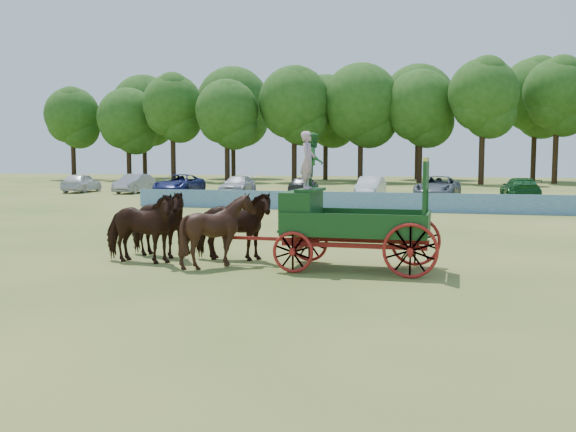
% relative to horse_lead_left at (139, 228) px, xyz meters
% --- Properties ---
extents(ground, '(160.00, 160.00, 0.00)m').
position_rel_horse_lead_left_xyz_m(ground, '(4.08, 0.91, -1.01)').
color(ground, '#A39249').
rests_on(ground, ground).
extents(horse_lead_left, '(2.44, 1.19, 2.02)m').
position_rel_horse_lead_left_xyz_m(horse_lead_left, '(0.00, 0.00, 0.00)').
color(horse_lead_left, '#32170E').
rests_on(horse_lead_left, ground).
extents(horse_lead_right, '(2.59, 1.66, 2.02)m').
position_rel_horse_lead_left_xyz_m(horse_lead_right, '(0.00, 1.10, 0.00)').
color(horse_lead_right, '#32170E').
rests_on(horse_lead_right, ground).
extents(horse_wheel_left, '(2.00, 1.82, 2.02)m').
position_rel_horse_lead_left_xyz_m(horse_wheel_left, '(2.40, 0.00, 0.00)').
color(horse_wheel_left, '#32170E').
rests_on(horse_wheel_left, ground).
extents(horse_wheel_right, '(2.51, 1.39, 2.02)m').
position_rel_horse_lead_left_xyz_m(horse_wheel_right, '(2.40, 1.10, 0.00)').
color(horse_wheel_right, '#32170E').
rests_on(horse_wheel_right, ground).
extents(farm_dray, '(5.99, 2.00, 3.68)m').
position_rel_horse_lead_left_xyz_m(farm_dray, '(5.37, 0.58, 0.61)').
color(farm_dray, '#A62610').
rests_on(farm_dray, ground).
extents(sponsor_banner, '(26.00, 0.08, 1.05)m').
position_rel_horse_lead_left_xyz_m(sponsor_banner, '(3.08, 18.91, -0.48)').
color(sponsor_banner, '#1C5D99').
rests_on(sponsor_banner, ground).
extents(parked_cars, '(57.31, 7.19, 1.62)m').
position_rel_horse_lead_left_xyz_m(parked_cars, '(5.32, 30.73, -0.24)').
color(parked_cars, silver).
rests_on(parked_cars, ground).
extents(treeline, '(90.30, 24.07, 15.39)m').
position_rel_horse_lead_left_xyz_m(treeline, '(0.91, 61.59, 8.45)').
color(treeline, '#382314').
rests_on(treeline, ground).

